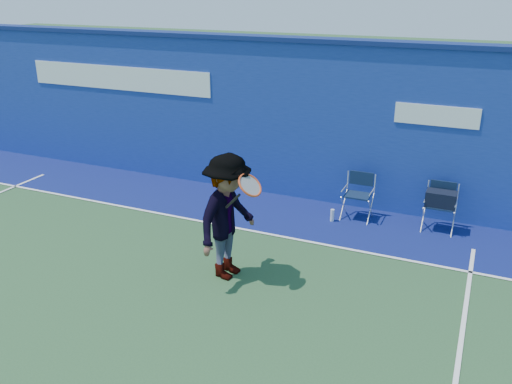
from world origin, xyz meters
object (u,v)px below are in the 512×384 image
at_px(water_bottle, 332,215).
at_px(tennis_player, 228,217).
at_px(directors_chair_left, 357,205).
at_px(directors_chair_right, 439,212).

distance_m(water_bottle, tennis_player, 2.72).
relative_size(directors_chair_left, directors_chair_right, 1.00).
height_order(directors_chair_left, tennis_player, tennis_player).
distance_m(directors_chair_left, tennis_player, 3.09).
distance_m(directors_chair_left, water_bottle, 0.50).
xyz_separation_m(directors_chair_right, water_bottle, (-1.78, -0.38, -0.23)).
bearing_deg(directors_chair_left, water_bottle, -139.54).
distance_m(directors_chair_right, water_bottle, 1.83).
relative_size(directors_chair_left, tennis_player, 0.45).
height_order(directors_chair_right, water_bottle, directors_chair_right).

